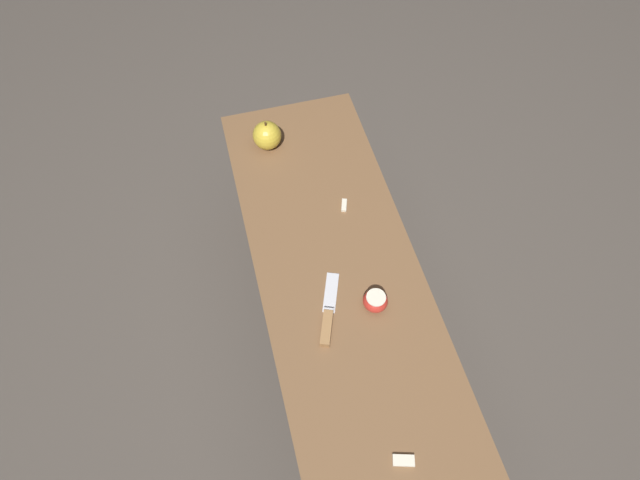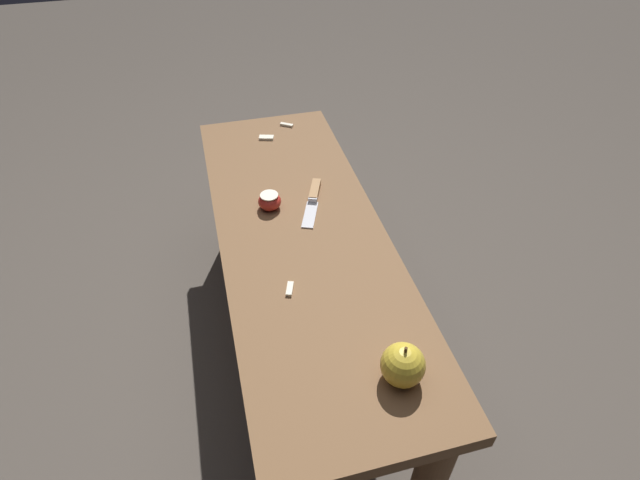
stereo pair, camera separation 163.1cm
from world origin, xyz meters
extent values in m
plane|color=#4C443D|center=(0.00, 0.00, 0.00)|extent=(8.00, 8.00, 0.00)
cube|color=brown|center=(0.00, 0.00, 0.46)|extent=(1.26, 0.43, 0.04)
cylinder|color=brown|center=(0.57, -0.16, 0.22)|extent=(0.08, 0.08, 0.44)
cylinder|color=brown|center=(0.57, 0.16, 0.22)|extent=(0.08, 0.08, 0.44)
cube|color=silver|center=(-0.06, 0.04, 0.49)|extent=(0.12, 0.07, 0.00)
cube|color=silver|center=(-0.11, 0.06, 0.49)|extent=(0.02, 0.03, 0.02)
cube|color=#9E7042|center=(-0.16, 0.07, 0.49)|extent=(0.09, 0.06, 0.02)
sphere|color=gold|center=(0.48, 0.09, 0.53)|extent=(0.09, 0.09, 0.09)
cylinder|color=#4C3319|center=(0.48, 0.09, 0.58)|extent=(0.01, 0.01, 0.02)
ellipsoid|color=red|center=(-0.12, -0.06, 0.51)|extent=(0.06, 0.06, 0.05)
cylinder|color=silver|center=(-0.12, -0.06, 0.53)|extent=(0.05, 0.05, 0.00)
cube|color=silver|center=(0.19, -0.07, 0.49)|extent=(0.04, 0.03, 0.01)
cube|color=silver|center=(-0.49, -0.01, 0.49)|extent=(0.04, 0.05, 0.01)
camera|label=1|loc=(-0.58, 0.20, 1.66)|focal=28.00mm
camera|label=2|loc=(0.97, -0.20, 1.35)|focal=28.00mm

